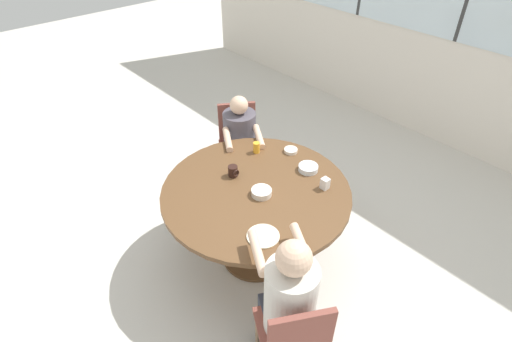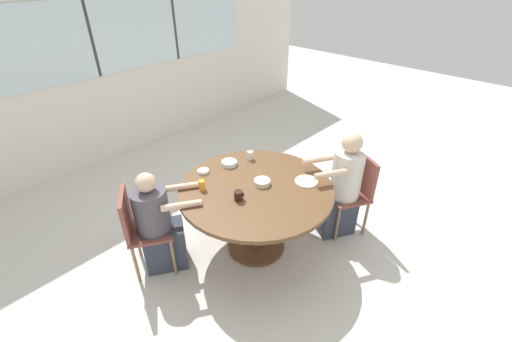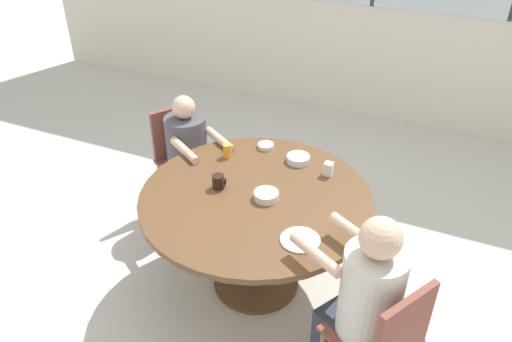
{
  "view_description": "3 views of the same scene",
  "coord_description": "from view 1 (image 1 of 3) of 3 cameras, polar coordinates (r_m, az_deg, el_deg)",
  "views": [
    {
      "loc": [
        1.76,
        -1.58,
        2.77
      ],
      "look_at": [
        0.0,
        0.0,
        0.95
      ],
      "focal_mm": 28.0,
      "sensor_mm": 36.0,
      "label": 1
    },
    {
      "loc": [
        -1.95,
        -1.82,
        2.62
      ],
      "look_at": [
        0.0,
        0.0,
        0.95
      ],
      "focal_mm": 24.0,
      "sensor_mm": 36.0,
      "label": 2
    },
    {
      "loc": [
        1.04,
        -2.33,
        2.6
      ],
      "look_at": [
        0.0,
        0.0,
        0.95
      ],
      "focal_mm": 35.0,
      "sensor_mm": 36.0,
      "label": 3
    }
  ],
  "objects": [
    {
      "name": "bowl_fruit",
      "position": [
        3.51,
        4.99,
        2.95
      ],
      "size": [
        0.12,
        0.12,
        0.03
      ],
      "color": "silver",
      "rests_on": "dining_table"
    },
    {
      "name": "dining_table",
      "position": [
        3.19,
        0.0,
        -4.54
      ],
      "size": [
        1.48,
        1.48,
        0.77
      ],
      "color": "brown",
      "rests_on": "ground_plane"
    },
    {
      "name": "coffee_mug",
      "position": [
        3.21,
        -3.29,
        -0.03
      ],
      "size": [
        0.08,
        0.08,
        0.09
      ],
      "color": "black",
      "rests_on": "dining_table"
    },
    {
      "name": "milk_carton_small",
      "position": [
        3.13,
        9.83,
        -1.77
      ],
      "size": [
        0.06,
        0.06,
        0.09
      ],
      "color": "silver",
      "rests_on": "dining_table"
    },
    {
      "name": "chair_for_woman_green_shirt",
      "position": [
        2.59,
        5.54,
        -22.47
      ],
      "size": [
        0.55,
        0.55,
        0.89
      ],
      "rotation": [
        0.0,
        0.0,
        1.05
      ],
      "color": "brown",
      "rests_on": "ground_plane"
    },
    {
      "name": "juice_glass",
      "position": [
        3.48,
        0.07,
        3.38
      ],
      "size": [
        0.06,
        0.06,
        0.1
      ],
      "color": "gold",
      "rests_on": "dining_table"
    },
    {
      "name": "person_man_blue_shirt",
      "position": [
        4.02,
        -2.2,
        2.74
      ],
      "size": [
        0.66,
        0.58,
        1.07
      ],
      "rotation": [
        0.0,
        0.0,
        -2.14
      ],
      "color": "#333847",
      "rests_on": "ground_plane"
    },
    {
      "name": "bowl_cereal",
      "position": [
        3.04,
        0.79,
        -3.04
      ],
      "size": [
        0.16,
        0.16,
        0.05
      ],
      "color": "silver",
      "rests_on": "dining_table"
    },
    {
      "name": "wall_back_with_windows",
      "position": [
        5.06,
        27.33,
        18.25
      ],
      "size": [
        8.4,
        0.08,
        2.8
      ],
      "color": "silver",
      "rests_on": "ground_plane"
    },
    {
      "name": "chair_for_man_blue_shirt",
      "position": [
        4.12,
        -2.53,
        4.74
      ],
      "size": [
        0.55,
        0.55,
        0.89
      ],
      "rotation": [
        0.0,
        0.0,
        -2.14
      ],
      "color": "brown",
      "rests_on": "ground_plane"
    },
    {
      "name": "bowl_white_shallow",
      "position": [
        3.3,
        7.47,
        0.43
      ],
      "size": [
        0.16,
        0.16,
        0.05
      ],
      "color": "silver",
      "rests_on": "dining_table"
    },
    {
      "name": "plate_tortillas",
      "position": [
        2.74,
        1.01,
        -9.28
      ],
      "size": [
        0.23,
        0.23,
        0.01
      ],
      "color": "beige",
      "rests_on": "dining_table"
    },
    {
      "name": "person_woman_green_shirt",
      "position": [
        2.66,
        4.49,
        -19.42
      ],
      "size": [
        0.65,
        0.56,
        1.2
      ],
      "rotation": [
        0.0,
        0.0,
        1.05
      ],
      "color": "#333847",
      "rests_on": "ground_plane"
    },
    {
      "name": "ground_plane",
      "position": [
        3.64,
        0.0,
        -11.89
      ],
      "size": [
        16.0,
        16.0,
        0.0
      ],
      "primitive_type": "plane",
      "color": "beige"
    }
  ]
}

